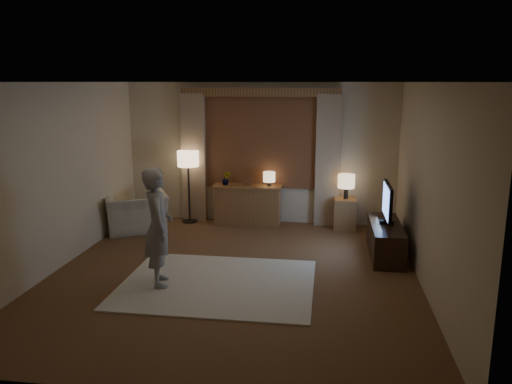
% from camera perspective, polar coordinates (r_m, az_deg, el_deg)
% --- Properties ---
extents(room, '(5.04, 5.54, 2.64)m').
position_cam_1_polar(room, '(7.09, -1.94, 2.17)').
color(room, brown).
rests_on(room, ground).
extents(rug, '(2.50, 2.00, 0.02)m').
position_cam_1_polar(rug, '(6.68, -4.39, -10.38)').
color(rug, silver).
rests_on(rug, floor).
extents(sideboard, '(1.20, 0.40, 0.70)m').
position_cam_1_polar(sideboard, '(9.26, -0.97, -1.60)').
color(sideboard, brown).
rests_on(sideboard, floor).
extents(picture_frame, '(0.16, 0.02, 0.20)m').
position_cam_1_polar(picture_frame, '(9.16, -0.98, 1.13)').
color(picture_frame, brown).
rests_on(picture_frame, sideboard).
extents(plant, '(0.17, 0.13, 0.30)m').
position_cam_1_polar(plant, '(9.22, -3.43, 1.51)').
color(plant, '#999999').
rests_on(plant, sideboard).
extents(table_lamp_sideboard, '(0.22, 0.22, 0.30)m').
position_cam_1_polar(table_lamp_sideboard, '(9.08, 1.51, 1.67)').
color(table_lamp_sideboard, black).
rests_on(table_lamp_sideboard, sideboard).
extents(floor_lamp, '(0.40, 0.40, 1.36)m').
position_cam_1_polar(floor_lamp, '(9.34, -7.77, 3.36)').
color(floor_lamp, black).
rests_on(floor_lamp, floor).
extents(armchair, '(1.36, 1.31, 0.68)m').
position_cam_1_polar(armchair, '(9.09, -13.57, -2.28)').
color(armchair, '#C1B69F').
rests_on(armchair, floor).
extents(side_table, '(0.40, 0.40, 0.56)m').
position_cam_1_polar(side_table, '(9.12, 10.14, -2.47)').
color(side_table, brown).
rests_on(side_table, floor).
extents(table_lamp_side, '(0.30, 0.30, 0.44)m').
position_cam_1_polar(table_lamp_side, '(8.99, 10.29, 1.16)').
color(table_lamp_side, black).
rests_on(table_lamp_side, side_table).
extents(tv_stand, '(0.45, 1.40, 0.50)m').
position_cam_1_polar(tv_stand, '(7.88, 14.56, -5.30)').
color(tv_stand, black).
rests_on(tv_stand, floor).
extents(tv, '(0.21, 0.85, 0.62)m').
position_cam_1_polar(tv, '(7.72, 14.79, -1.13)').
color(tv, black).
rests_on(tv, tv_stand).
extents(person, '(0.54, 0.66, 1.54)m').
position_cam_1_polar(person, '(6.50, -11.13, -3.94)').
color(person, gray).
rests_on(person, rug).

